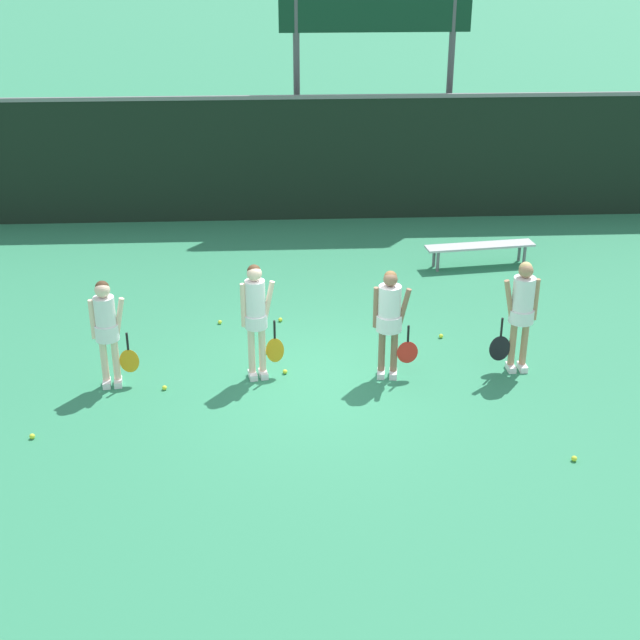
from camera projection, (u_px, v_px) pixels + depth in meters
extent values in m
plane|color=#2D7F56|center=(320.00, 377.00, 13.04)|extent=(140.00, 140.00, 0.00)
cube|color=black|center=(303.00, 161.00, 19.06)|extent=(60.00, 0.06, 2.62)
cube|color=slate|center=(302.00, 97.00, 18.49)|extent=(60.00, 0.08, 0.08)
cylinder|color=#515156|center=(297.00, 87.00, 19.21)|extent=(0.14, 0.14, 5.43)
cylinder|color=#515156|center=(450.00, 85.00, 19.37)|extent=(0.14, 0.14, 5.43)
cube|color=#B2B2B7|center=(480.00, 246.00, 16.89)|extent=(2.12, 0.62, 0.04)
cylinder|color=slate|center=(519.00, 251.00, 17.23)|extent=(0.06, 0.06, 0.39)
cylinder|color=slate|center=(524.00, 256.00, 17.01)|extent=(0.06, 0.06, 0.39)
cylinder|color=slate|center=(434.00, 257.00, 16.96)|extent=(0.06, 0.06, 0.39)
cylinder|color=slate|center=(438.00, 262.00, 16.73)|extent=(0.06, 0.06, 0.39)
cylinder|color=beige|center=(116.00, 361.00, 12.69)|extent=(0.10, 0.10, 0.76)
cylinder|color=beige|center=(104.00, 362.00, 12.66)|extent=(0.10, 0.10, 0.76)
cube|color=white|center=(118.00, 382.00, 12.81)|extent=(0.14, 0.25, 0.09)
cube|color=white|center=(107.00, 383.00, 12.78)|extent=(0.14, 0.25, 0.09)
cylinder|color=white|center=(107.00, 332.00, 12.48)|extent=(0.34, 0.34, 0.23)
cylinder|color=white|center=(105.00, 317.00, 12.39)|extent=(0.29, 0.29, 0.61)
sphere|color=beige|center=(102.00, 290.00, 12.21)|extent=(0.21, 0.21, 0.21)
sphere|color=#4C331E|center=(102.00, 288.00, 12.22)|extent=(0.20, 0.20, 0.20)
cylinder|color=beige|center=(119.00, 317.00, 12.42)|extent=(0.20, 0.10, 0.58)
cylinder|color=beige|center=(92.00, 319.00, 12.36)|extent=(0.08, 0.08, 0.58)
cylinder|color=black|center=(127.00, 341.00, 12.58)|extent=(0.03, 0.03, 0.26)
ellipsoid|color=orange|center=(129.00, 361.00, 12.71)|extent=(0.28, 0.03, 0.36)
cylinder|color=beige|center=(262.00, 350.00, 12.90)|extent=(0.10, 0.10, 0.83)
cylinder|color=beige|center=(252.00, 352.00, 12.87)|extent=(0.10, 0.10, 0.83)
cube|color=white|center=(263.00, 374.00, 13.03)|extent=(0.15, 0.26, 0.09)
cube|color=white|center=(253.00, 375.00, 13.00)|extent=(0.15, 0.26, 0.09)
cylinder|color=white|center=(256.00, 321.00, 12.68)|extent=(0.33, 0.33, 0.20)
cylinder|color=white|center=(255.00, 303.00, 12.56)|extent=(0.29, 0.29, 0.69)
sphere|color=beige|center=(254.00, 274.00, 12.37)|extent=(0.21, 0.21, 0.21)
sphere|color=#4C331E|center=(254.00, 271.00, 12.38)|extent=(0.20, 0.20, 0.20)
cylinder|color=beige|center=(268.00, 303.00, 12.61)|extent=(0.22, 0.12, 0.65)
cylinder|color=beige|center=(243.00, 305.00, 12.53)|extent=(0.08, 0.08, 0.65)
cylinder|color=black|center=(275.00, 330.00, 12.79)|extent=(0.03, 0.03, 0.28)
ellipsoid|color=orange|center=(275.00, 350.00, 12.93)|extent=(0.26, 0.03, 0.39)
cylinder|color=#8C664C|center=(394.00, 352.00, 12.91)|extent=(0.10, 0.10, 0.78)
cylinder|color=#8C664C|center=(382.00, 351.00, 12.93)|extent=(0.10, 0.10, 0.78)
cube|color=white|center=(393.00, 374.00, 13.03)|extent=(0.14, 0.25, 0.09)
cube|color=white|center=(381.00, 373.00, 13.05)|extent=(0.14, 0.25, 0.09)
cylinder|color=white|center=(389.00, 322.00, 12.72)|extent=(0.37, 0.37, 0.23)
cylinder|color=white|center=(389.00, 307.00, 12.62)|extent=(0.33, 0.33, 0.64)
sphere|color=#8C664C|center=(390.00, 279.00, 12.44)|extent=(0.20, 0.20, 0.20)
sphere|color=olive|center=(391.00, 277.00, 12.45)|extent=(0.19, 0.19, 0.19)
cylinder|color=#8C664C|center=(404.00, 308.00, 12.61)|extent=(0.21, 0.10, 0.61)
cylinder|color=#8C664C|center=(376.00, 307.00, 12.64)|extent=(0.08, 0.08, 0.61)
cylinder|color=black|center=(408.00, 334.00, 12.75)|extent=(0.03, 0.03, 0.25)
ellipsoid|color=red|center=(407.00, 352.00, 12.87)|extent=(0.30, 0.03, 0.35)
cylinder|color=tan|center=(524.00, 345.00, 13.10)|extent=(0.10, 0.10, 0.81)
cylinder|color=tan|center=(512.00, 345.00, 13.09)|extent=(0.10, 0.10, 0.81)
cube|color=white|center=(522.00, 367.00, 13.22)|extent=(0.12, 0.24, 0.09)
cube|color=white|center=(511.00, 368.00, 13.21)|extent=(0.12, 0.24, 0.09)
cylinder|color=white|center=(521.00, 316.00, 12.89)|extent=(0.37, 0.37, 0.20)
cylinder|color=white|center=(523.00, 299.00, 12.78)|extent=(0.32, 0.32, 0.66)
sphere|color=tan|center=(526.00, 271.00, 12.60)|extent=(0.21, 0.21, 0.21)
sphere|color=#D8B772|center=(526.00, 268.00, 12.60)|extent=(0.19, 0.19, 0.19)
cylinder|color=tan|center=(509.00, 300.00, 12.77)|extent=(0.21, 0.08, 0.63)
cylinder|color=tan|center=(536.00, 299.00, 12.80)|extent=(0.08, 0.08, 0.63)
cylinder|color=black|center=(502.00, 327.00, 12.93)|extent=(0.03, 0.03, 0.29)
ellipsoid|color=black|center=(500.00, 348.00, 13.07)|extent=(0.31, 0.03, 0.40)
sphere|color=#CCE033|center=(383.00, 320.00, 14.75)|extent=(0.07, 0.07, 0.07)
sphere|color=#CCE033|center=(574.00, 459.00, 11.05)|extent=(0.07, 0.07, 0.07)
sphere|color=#CCE033|center=(441.00, 336.00, 14.20)|extent=(0.07, 0.07, 0.07)
sphere|color=#CCE033|center=(285.00, 372.00, 13.12)|extent=(0.07, 0.07, 0.07)
sphere|color=#CCE033|center=(280.00, 320.00, 14.76)|extent=(0.07, 0.07, 0.07)
sphere|color=#CCE033|center=(220.00, 322.00, 14.68)|extent=(0.07, 0.07, 0.07)
sphere|color=#CCE033|center=(266.00, 352.00, 13.70)|extent=(0.07, 0.07, 0.07)
sphere|color=#CCE033|center=(32.00, 436.00, 11.52)|extent=(0.07, 0.07, 0.07)
sphere|color=#CCE033|center=(164.00, 388.00, 12.68)|extent=(0.07, 0.07, 0.07)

